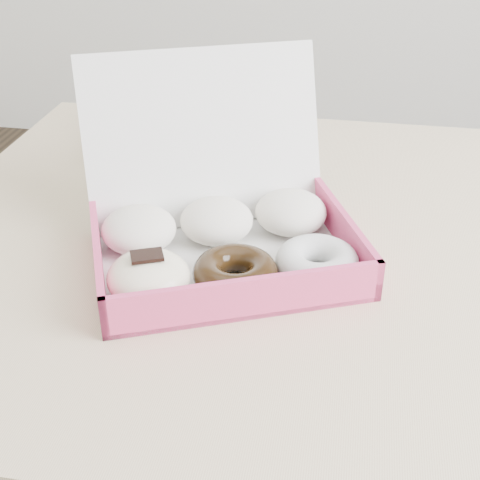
# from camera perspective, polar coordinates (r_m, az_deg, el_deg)

# --- Properties ---
(table) EXTENTS (1.20, 0.80, 0.75)m
(table) POSITION_cam_1_polar(r_m,az_deg,el_deg) (0.87, 12.82, -4.82)
(table) COLOR tan
(table) RESTS_ON ground
(donut_box) EXTENTS (0.37, 0.36, 0.21)m
(donut_box) POSITION_cam_1_polar(r_m,az_deg,el_deg) (0.76, -1.75, 0.69)
(donut_box) COLOR white
(donut_box) RESTS_ON table
(newspapers) EXTENTS (0.29, 0.26, 0.04)m
(newspapers) POSITION_cam_1_polar(r_m,az_deg,el_deg) (1.08, -4.64, 9.32)
(newspapers) COLOR silver
(newspapers) RESTS_ON table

